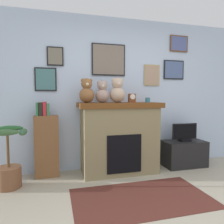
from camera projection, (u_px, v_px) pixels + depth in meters
name	position (u px, v px, depth m)	size (l,w,h in m)	color
back_wall	(120.00, 93.00, 3.79)	(5.20, 0.15, 2.60)	silver
fireplace	(119.00, 137.00, 3.49)	(1.33, 0.62, 1.15)	#867753
bookshelf	(47.00, 144.00, 3.27)	(0.36, 0.16, 1.17)	brown
potted_plant	(8.00, 164.00, 2.89)	(0.51, 0.48, 0.92)	brown
tv_stand	(184.00, 153.00, 3.81)	(0.74, 0.40, 0.45)	black
television	(185.00, 133.00, 3.78)	(0.47, 0.14, 0.32)	black
area_rug	(142.00, 198.00, 2.61)	(1.69, 0.96, 0.01)	#52261E
candle_jar	(148.00, 100.00, 3.55)	(0.08, 0.08, 0.08)	teal
mantel_clock	(132.00, 98.00, 3.48)	(0.11, 0.08, 0.14)	brown
teddy_bear_cream	(87.00, 92.00, 3.28)	(0.24, 0.24, 0.38)	brown
teddy_bear_tan	(102.00, 93.00, 3.34)	(0.22, 0.22, 0.35)	tan
teddy_bear_brown	(117.00, 91.00, 3.41)	(0.25, 0.25, 0.40)	#C4A88E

